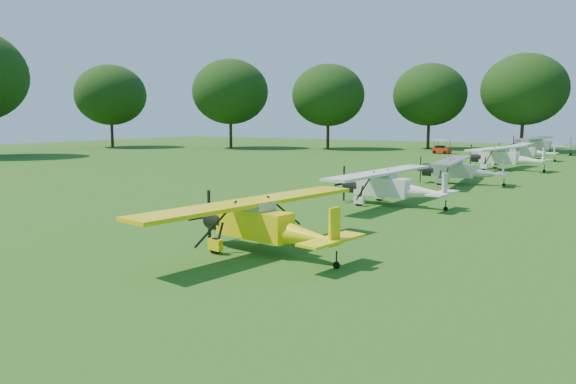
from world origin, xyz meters
name	(u,v)px	position (x,y,z in m)	size (l,w,h in m)	color
ground	(351,215)	(0.00, 0.00, 0.00)	(160.00, 160.00, 0.00)	#255916
tree_belt	(433,31)	(3.57, 0.16, 8.03)	(137.36, 130.27, 14.52)	black
aircraft_2	(264,221)	(0.75, -8.20, 1.10)	(6.08, 9.63, 1.89)	yellow
aircraft_3	(390,184)	(0.45, 3.69, 1.10)	(6.03, 9.61, 1.89)	white
aircraft_4	(460,169)	(0.96, 14.93, 1.06)	(5.81, 9.23, 1.81)	silver
aircraft_5	(505,156)	(1.43, 27.53, 1.22)	(6.74, 10.67, 2.09)	white
aircraft_6	(525,150)	(1.07, 40.06, 1.07)	(5.81, 9.22, 1.83)	white
aircraft_7	(540,144)	(0.89, 51.76, 1.29)	(7.10, 11.28, 2.21)	silver
golf_cart	(441,149)	(-9.66, 46.16, 0.59)	(2.24, 1.61, 1.75)	#B8270D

